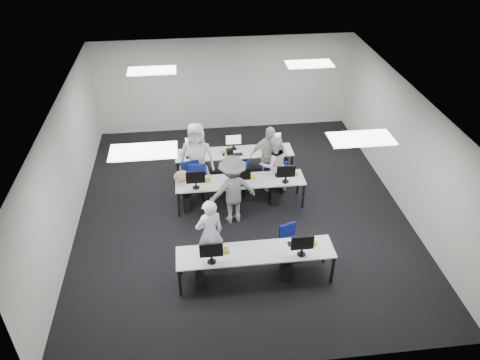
{
  "coord_description": "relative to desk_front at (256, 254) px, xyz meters",
  "views": [
    {
      "loc": [
        -1.14,
        -9.33,
        7.18
      ],
      "look_at": [
        -0.05,
        -0.17,
        1.0
      ],
      "focal_mm": 35.0,
      "sensor_mm": 36.0,
      "label": 1
    }
  ],
  "objects": [
    {
      "name": "room",
      "position": [
        0.0,
        2.4,
        0.82
      ],
      "size": [
        9.0,
        9.02,
        3.0
      ],
      "color": "black",
      "rests_on": "ground"
    },
    {
      "name": "equipment_mid",
      "position": [
        -0.19,
        2.58,
        -0.32
      ],
      "size": [
        2.91,
        0.41,
        1.19
      ],
      "color": "white",
      "rests_on": "desk_mid"
    },
    {
      "name": "chair_3",
      "position": [
        -0.06,
        3.11,
        -0.39
      ],
      "size": [
        0.5,
        0.54,
        0.92
      ],
      "rotation": [
        0.0,
        0.0,
        -0.11
      ],
      "color": "navy",
      "rests_on": "ground"
    },
    {
      "name": "chair_5",
      "position": [
        -1.03,
        3.34,
        -0.38
      ],
      "size": [
        0.49,
        0.53,
        0.95
      ],
      "rotation": [
        0.0,
        0.0,
        -0.04
      ],
      "color": "navy",
      "rests_on": "ground"
    },
    {
      "name": "dslr_camera",
      "position": [
        -0.29,
        2.18,
        1.15
      ],
      "size": [
        0.18,
        0.21,
        0.1
      ],
      "primitive_type": "cube",
      "rotation": [
        0.0,
        0.0,
        3.36
      ],
      "color": "black",
      "rests_on": "photographer"
    },
    {
      "name": "handbag",
      "position": [
        -1.45,
        2.74,
        0.2
      ],
      "size": [
        0.44,
        0.36,
        0.31
      ],
      "primitive_type": "ellipsoid",
      "rotation": [
        0.0,
        0.0,
        0.38
      ],
      "color": "#9C7F50",
      "rests_on": "desk_mid"
    },
    {
      "name": "chair_0",
      "position": [
        -0.92,
        0.64,
        -0.4
      ],
      "size": [
        0.57,
        0.59,
        0.88
      ],
      "rotation": [
        0.0,
        0.0,
        -0.36
      ],
      "color": "navy",
      "rests_on": "ground"
    },
    {
      "name": "desk_mid",
      "position": [
        0.0,
        2.6,
        0.0
      ],
      "size": [
        3.2,
        0.7,
        0.73
      ],
      "color": "white",
      "rests_on": "ground"
    },
    {
      "name": "equipment_front",
      "position": [
        -0.19,
        -0.02,
        -0.32
      ],
      "size": [
        2.51,
        0.41,
        1.19
      ],
      "color": "#0D46B5",
      "rests_on": "desk_front"
    },
    {
      "name": "student_2",
      "position": [
        -1.02,
        3.54,
        0.26
      ],
      "size": [
        0.99,
        0.71,
        1.88
      ],
      "primitive_type": "imported",
      "rotation": [
        0.0,
        0.0,
        -0.13
      ],
      "color": "silver",
      "rests_on": "ground"
    },
    {
      "name": "chair_1",
      "position": [
        0.86,
        0.51,
        -0.42
      ],
      "size": [
        0.54,
        0.56,
        0.84
      ],
      "rotation": [
        0.0,
        0.0,
        0.35
      ],
      "color": "navy",
      "rests_on": "ground"
    },
    {
      "name": "student_0",
      "position": [
        -0.89,
        0.55,
        0.16
      ],
      "size": [
        0.71,
        0.58,
        1.67
      ],
      "primitive_type": "imported",
      "rotation": [
        0.0,
        0.0,
        3.47
      ],
      "color": "silver",
      "rests_on": "ground"
    },
    {
      "name": "chair_7",
      "position": [
        1.12,
        3.33,
        -0.41
      ],
      "size": [
        0.46,
        0.5,
        0.86
      ],
      "rotation": [
        0.0,
        0.0,
        -0.09
      ],
      "color": "navy",
      "rests_on": "ground"
    },
    {
      "name": "desk_back",
      "position": [
        0.0,
        4.0,
        0.0
      ],
      "size": [
        3.2,
        0.7,
        0.73
      ],
      "color": "white",
      "rests_on": "ground"
    },
    {
      "name": "student_3",
      "position": [
        0.85,
        3.44,
        0.19
      ],
      "size": [
        1.03,
        0.46,
        1.73
      ],
      "primitive_type": "imported",
      "rotation": [
        0.0,
        0.0,
        -0.03
      ],
      "color": "silver",
      "rests_on": "ground"
    },
    {
      "name": "ceiling_panels",
      "position": [
        0.0,
        2.4,
        2.3
      ],
      "size": [
        5.2,
        4.6,
        0.02
      ],
      "color": "white",
      "rests_on": "room"
    },
    {
      "name": "photographer",
      "position": [
        -0.25,
        2.0,
        0.21
      ],
      "size": [
        1.26,
        0.89,
        1.78
      ],
      "primitive_type": "imported",
      "rotation": [
        0.0,
        0.0,
        3.36
      ],
      "color": "gray",
      "rests_on": "ground"
    },
    {
      "name": "desk_front",
      "position": [
        0.0,
        0.0,
        0.0
      ],
      "size": [
        3.2,
        0.7,
        0.73
      ],
      "color": "white",
      "rests_on": "ground"
    },
    {
      "name": "student_1",
      "position": [
        0.94,
        3.16,
        0.11
      ],
      "size": [
        0.88,
        0.75,
        1.58
      ],
      "primitive_type": "imported",
      "rotation": [
        0.0,
        0.0,
        3.35
      ],
      "color": "silver",
      "rests_on": "ground"
    },
    {
      "name": "equipment_back",
      "position": [
        0.19,
        4.02,
        -0.32
      ],
      "size": [
        2.91,
        0.41,
        1.19
      ],
      "color": "white",
      "rests_on": "desk_back"
    },
    {
      "name": "chair_2",
      "position": [
        -1.19,
        3.06,
        -0.37
      ],
      "size": [
        0.56,
        0.6,
        0.98
      ],
      "rotation": [
        0.0,
        0.0,
        0.17
      ],
      "color": "navy",
      "rests_on": "ground"
    },
    {
      "name": "chair_4",
      "position": [
        0.95,
        3.24,
        -0.42
      ],
      "size": [
        0.5,
        0.52,
        0.81
      ],
      "rotation": [
        0.0,
        0.0,
        0.27
      ],
      "color": "navy",
      "rests_on": "ground"
    },
    {
      "name": "chair_6",
      "position": [
        0.07,
        3.42,
        -0.41
      ],
      "size": [
        0.52,
        0.55,
        0.84
      ],
      "rotation": [
        0.0,
        0.0,
        0.29
      ],
      "color": "navy",
      "rests_on": "ground"
    }
  ]
}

